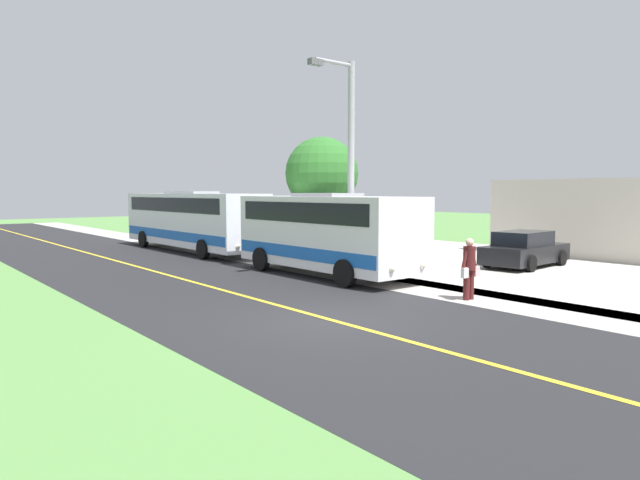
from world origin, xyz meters
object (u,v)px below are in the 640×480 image
object	(u,v)px
pedestrian_with_bags	(469,267)
parked_car_near	(525,250)
shuttle_bus_front	(327,230)
street_light_pole	(348,159)
tree_curbside	(322,174)
transit_bus_rear	(192,218)

from	to	relation	value
pedestrian_with_bags	parked_car_near	distance (m)	8.17
parked_car_near	pedestrian_with_bags	bearing A→B (deg)	20.81
pedestrian_with_bags	shuttle_bus_front	bearing A→B (deg)	-89.11
shuttle_bus_front	street_light_pole	size ratio (longest dim) A/B	1.05
pedestrian_with_bags	tree_curbside	world-z (taller)	tree_curbside
shuttle_bus_front	pedestrian_with_bags	world-z (taller)	shuttle_bus_front
pedestrian_with_bags	street_light_pole	bearing A→B (deg)	-92.33
shuttle_bus_front	parked_car_near	world-z (taller)	shuttle_bus_front
transit_bus_rear	parked_car_near	world-z (taller)	transit_bus_rear
pedestrian_with_bags	tree_curbside	bearing A→B (deg)	-105.43
shuttle_bus_front	transit_bus_rear	size ratio (longest dim) A/B	0.70
transit_bus_rear	pedestrian_with_bags	bearing A→B (deg)	90.59
street_light_pole	shuttle_bus_front	bearing A→B (deg)	-68.81
shuttle_bus_front	pedestrian_with_bags	distance (m)	6.20
transit_bus_rear	tree_curbside	size ratio (longest dim) A/B	2.10
transit_bus_rear	tree_curbside	distance (m)	7.84
transit_bus_rear	parked_car_near	bearing A→B (deg)	119.11
transit_bus_rear	street_light_pole	xyz separation A→B (m)	(-0.39, 11.57, 2.50)
transit_bus_rear	parked_car_near	distance (m)	16.07
tree_curbside	street_light_pole	bearing A→B (deg)	61.23
transit_bus_rear	tree_curbside	world-z (taller)	tree_curbside
street_light_pole	tree_curbside	distance (m)	5.27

